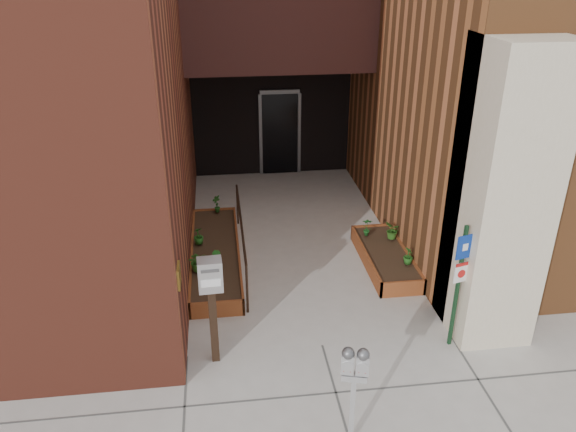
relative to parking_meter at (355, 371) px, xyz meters
name	(u,v)px	position (x,y,z in m)	size (l,w,h in m)	color
ground	(322,345)	(0.00, 1.83, -1.09)	(80.00, 80.00, 0.00)	#9E9991
planter_left	(216,256)	(-1.55, 4.53, -0.95)	(0.90, 3.60, 0.30)	brown
planter_right	(385,258)	(1.60, 4.03, -0.95)	(0.80, 2.20, 0.30)	brown
handrail	(241,226)	(-1.05, 4.48, -0.34)	(0.04, 3.34, 0.90)	black
parking_meter	(355,371)	(0.00, 0.00, 0.00)	(0.33, 0.19, 1.40)	#B5B6B8
sign_post	(460,274)	(1.90, 1.62, 0.13)	(0.27, 0.10, 1.99)	#13341C
payment_dropbox	(211,289)	(-1.58, 1.72, 0.11)	(0.34, 0.27, 1.65)	black
shrub_left_a	(198,261)	(-1.85, 3.77, -0.61)	(0.32, 0.32, 0.36)	#2B631C
shrub_left_b	(217,260)	(-1.52, 3.76, -0.61)	(0.19, 0.19, 0.35)	#1E5C1A
shrub_left_c	(198,236)	(-1.85, 4.75, -0.62)	(0.19, 0.19, 0.33)	#1F5A19
shrub_left_d	(217,204)	(-1.49, 6.13, -0.60)	(0.20, 0.20, 0.38)	#1C5016
shrub_right_a	(408,256)	(1.85, 3.52, -0.63)	(0.17, 0.17, 0.31)	#1F5518
shrub_right_b	(367,227)	(1.40, 4.68, -0.60)	(0.20, 0.20, 0.37)	#18561C
shrub_right_c	(393,231)	(1.85, 4.48, -0.61)	(0.31, 0.31, 0.35)	#2D631C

